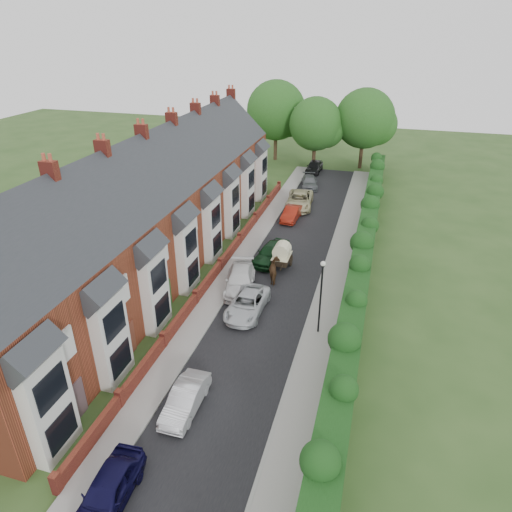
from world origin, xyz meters
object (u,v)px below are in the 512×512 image
at_px(car_grey, 309,182).
at_px(car_navy, 108,491).
at_px(car_red, 292,213).
at_px(car_green, 271,253).
at_px(lamppost, 321,289).
at_px(car_beige, 300,200).
at_px(car_white, 240,280).
at_px(horse, 275,271).
at_px(car_black, 314,167).
at_px(car_silver_a, 185,399).
at_px(horse_cart, 282,254).
at_px(car_silver_b, 247,304).

bearing_deg(car_grey, car_navy, -103.70).
bearing_deg(car_red, car_green, -85.36).
bearing_deg(lamppost, car_beige, 104.21).
xyz_separation_m(car_white, car_red, (0.90, 14.03, -0.07)).
distance_m(car_grey, horse, 22.67).
bearing_deg(car_beige, car_black, 87.21).
distance_m(car_red, car_black, 16.59).
bearing_deg(car_silver_a, horse_cart, 85.08).
xyz_separation_m(lamppost, horse_cart, (-4.19, 7.75, -2.03)).
bearing_deg(lamppost, car_red, 107.18).
height_order(car_navy, car_silver_b, car_navy).
xyz_separation_m(lamppost, car_red, (-5.50, 17.80, -2.64)).
xyz_separation_m(car_silver_b, car_white, (-1.40, 2.77, 0.07)).
relative_size(lamppost, car_red, 1.29).
bearing_deg(car_red, car_silver_b, -85.16).
relative_size(car_green, car_black, 1.04).
height_order(car_red, car_black, car_black).
relative_size(car_silver_b, car_green, 1.03).
xyz_separation_m(car_green, car_beige, (-0.16, 12.82, -0.00)).
distance_m(car_silver_a, car_grey, 36.40).
xyz_separation_m(car_silver_a, horse, (1.29, 13.78, 0.20)).
distance_m(horse, horse_cart, 2.22).
height_order(car_silver_b, car_black, car_black).
bearing_deg(car_navy, horse, 80.51).
bearing_deg(car_red, car_navy, -88.50).
bearing_deg(car_grey, lamppost, -91.40).
bearing_deg(car_silver_b, horse_cart, 84.34).
bearing_deg(car_silver_a, car_navy, -99.71).
relative_size(car_red, horse, 1.99).
bearing_deg(car_silver_a, car_beige, 89.60).
distance_m(car_silver_a, horse_cart, 16.02).
xyz_separation_m(car_silver_a, car_beige, (0.05, 29.62, 0.14)).
xyz_separation_m(lamppost, car_black, (-6.01, 34.38, -2.54)).
relative_size(car_grey, car_black, 0.99).
bearing_deg(horse, car_silver_a, 65.57).
distance_m(car_silver_a, horse, 13.84).
bearing_deg(horse, car_beige, -104.63).
height_order(car_silver_b, car_beige, car_beige).
bearing_deg(car_silver_b, car_red, 92.92).
xyz_separation_m(car_green, car_grey, (-0.29, 19.60, -0.15)).
distance_m(lamppost, horse_cart, 9.04).
relative_size(car_white, horse, 2.51).
xyz_separation_m(car_green, horse_cart, (1.07, -0.85, 0.48)).
distance_m(lamppost, car_white, 7.86).
relative_size(car_red, car_grey, 0.91).
xyz_separation_m(car_silver_a, car_white, (-0.93, 11.97, 0.09)).
distance_m(car_silver_b, car_white, 3.11).
height_order(car_red, car_grey, car_red).
distance_m(car_silver_b, car_red, 16.81).
height_order(car_white, car_beige, car_beige).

